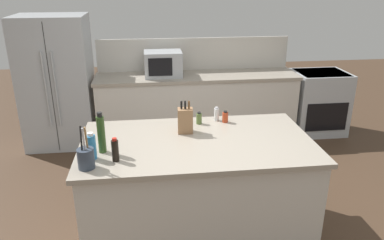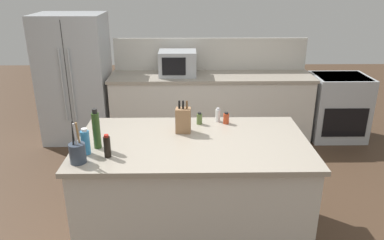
{
  "view_description": "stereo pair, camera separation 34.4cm",
  "coord_description": "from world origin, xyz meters",
  "px_view_note": "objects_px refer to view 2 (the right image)",
  "views": [
    {
      "loc": [
        -0.39,
        -2.83,
        2.23
      ],
      "look_at": [
        0.0,
        0.35,
        0.99
      ],
      "focal_mm": 35.0,
      "sensor_mm": 36.0,
      "label": 1
    },
    {
      "loc": [
        -0.05,
        -2.86,
        2.23
      ],
      "look_at": [
        0.0,
        0.35,
        0.99
      ],
      "focal_mm": 35.0,
      "sensor_mm": 36.0,
      "label": 2
    }
  ],
  "objects_px": {
    "range_oven": "(337,107)",
    "soy_sauce_bottle": "(107,146)",
    "microwave": "(178,63)",
    "spice_jar_oregano": "(199,119)",
    "refrigerator": "(75,79)",
    "dish_soap_bottle": "(85,142)",
    "knife_block": "(183,120)",
    "spice_jar_paprika": "(226,118)",
    "olive_oil_bottle": "(96,130)",
    "utensil_crock": "(78,152)",
    "salt_shaker": "(218,115)"
  },
  "relations": [
    {
      "from": "range_oven",
      "to": "soy_sauce_bottle",
      "type": "distance_m",
      "value": 3.77
    },
    {
      "from": "microwave",
      "to": "soy_sauce_bottle",
      "type": "xyz_separation_m",
      "value": [
        -0.48,
        -2.49,
        -0.08
      ]
    },
    {
      "from": "soy_sauce_bottle",
      "to": "spice_jar_oregano",
      "type": "bearing_deg",
      "value": 42.68
    },
    {
      "from": "refrigerator",
      "to": "dish_soap_bottle",
      "type": "height_order",
      "value": "refrigerator"
    },
    {
      "from": "knife_block",
      "to": "refrigerator",
      "type": "bearing_deg",
      "value": 130.45
    },
    {
      "from": "microwave",
      "to": "spice_jar_paprika",
      "type": "xyz_separation_m",
      "value": [
        0.49,
        -1.81,
        -0.12
      ]
    },
    {
      "from": "spice_jar_oregano",
      "to": "dish_soap_bottle",
      "type": "height_order",
      "value": "dish_soap_bottle"
    },
    {
      "from": "olive_oil_bottle",
      "to": "knife_block",
      "type": "bearing_deg",
      "value": 24.27
    },
    {
      "from": "refrigerator",
      "to": "olive_oil_bottle",
      "type": "xyz_separation_m",
      "value": [
        0.84,
        -2.37,
        0.21
      ]
    },
    {
      "from": "microwave",
      "to": "dish_soap_bottle",
      "type": "height_order",
      "value": "microwave"
    },
    {
      "from": "spice_jar_oregano",
      "to": "dish_soap_bottle",
      "type": "xyz_separation_m",
      "value": [
        -0.9,
        -0.61,
        0.05
      ]
    },
    {
      "from": "dish_soap_bottle",
      "to": "refrigerator",
      "type": "bearing_deg",
      "value": 107.3
    },
    {
      "from": "knife_block",
      "to": "spice_jar_paprika",
      "type": "bearing_deg",
      "value": 30.55
    },
    {
      "from": "olive_oil_bottle",
      "to": "soy_sauce_bottle",
      "type": "relative_size",
      "value": 1.79
    },
    {
      "from": "refrigerator",
      "to": "range_oven",
      "type": "relative_size",
      "value": 1.92
    },
    {
      "from": "soy_sauce_bottle",
      "to": "range_oven",
      "type": "bearing_deg",
      "value": 41.8
    },
    {
      "from": "spice_jar_paprika",
      "to": "utensil_crock",
      "type": "bearing_deg",
      "value": -146.93
    },
    {
      "from": "utensil_crock",
      "to": "soy_sauce_bottle",
      "type": "bearing_deg",
      "value": 24.05
    },
    {
      "from": "spice_jar_paprika",
      "to": "soy_sauce_bottle",
      "type": "xyz_separation_m",
      "value": [
        -0.97,
        -0.67,
        0.04
      ]
    },
    {
      "from": "olive_oil_bottle",
      "to": "spice_jar_paprika",
      "type": "xyz_separation_m",
      "value": [
        1.08,
        0.51,
        -0.1
      ]
    },
    {
      "from": "microwave",
      "to": "dish_soap_bottle",
      "type": "xyz_separation_m",
      "value": [
        -0.66,
        -2.43,
        -0.07
      ]
    },
    {
      "from": "utensil_crock",
      "to": "salt_shaker",
      "type": "relative_size",
      "value": 2.4
    },
    {
      "from": "range_oven",
      "to": "spice_jar_paprika",
      "type": "distance_m",
      "value": 2.61
    },
    {
      "from": "utensil_crock",
      "to": "knife_block",
      "type": "bearing_deg",
      "value": 36.11
    },
    {
      "from": "soy_sauce_bottle",
      "to": "knife_block",
      "type": "bearing_deg",
      "value": 39.64
    },
    {
      "from": "microwave",
      "to": "utensil_crock",
      "type": "bearing_deg",
      "value": -104.87
    },
    {
      "from": "microwave",
      "to": "knife_block",
      "type": "height_order",
      "value": "microwave"
    },
    {
      "from": "range_oven",
      "to": "olive_oil_bottle",
      "type": "height_order",
      "value": "olive_oil_bottle"
    },
    {
      "from": "range_oven",
      "to": "spice_jar_oregano",
      "type": "relative_size",
      "value": 8.11
    },
    {
      "from": "refrigerator",
      "to": "knife_block",
      "type": "height_order",
      "value": "refrigerator"
    },
    {
      "from": "utensil_crock",
      "to": "refrigerator",
      "type": "bearing_deg",
      "value": 105.92
    },
    {
      "from": "soy_sauce_bottle",
      "to": "salt_shaker",
      "type": "distance_m",
      "value": 1.16
    },
    {
      "from": "refrigerator",
      "to": "salt_shaker",
      "type": "distance_m",
      "value": 2.59
    },
    {
      "from": "knife_block",
      "to": "salt_shaker",
      "type": "xyz_separation_m",
      "value": [
        0.33,
        0.25,
        -0.05
      ]
    },
    {
      "from": "utensil_crock",
      "to": "dish_soap_bottle",
      "type": "xyz_separation_m",
      "value": [
        0.02,
        0.15,
        0.02
      ]
    },
    {
      "from": "range_oven",
      "to": "knife_block",
      "type": "xyz_separation_m",
      "value": [
        -2.21,
        -2.01,
        0.59
      ]
    },
    {
      "from": "utensil_crock",
      "to": "spice_jar_oregano",
      "type": "bearing_deg",
      "value": 39.31
    },
    {
      "from": "salt_shaker",
      "to": "spice_jar_paprika",
      "type": "bearing_deg",
      "value": -37.48
    },
    {
      "from": "utensil_crock",
      "to": "dish_soap_bottle",
      "type": "relative_size",
      "value": 1.51
    },
    {
      "from": "spice_jar_oregano",
      "to": "range_oven",
      "type": "bearing_deg",
      "value": 41.49
    },
    {
      "from": "spice_jar_oregano",
      "to": "utensil_crock",
      "type": "bearing_deg",
      "value": -140.69
    },
    {
      "from": "refrigerator",
      "to": "microwave",
      "type": "relative_size",
      "value": 3.49
    },
    {
      "from": "olive_oil_bottle",
      "to": "spice_jar_oregano",
      "type": "height_order",
      "value": "olive_oil_bottle"
    },
    {
      "from": "refrigerator",
      "to": "spice_jar_paprika",
      "type": "distance_m",
      "value": 2.68
    },
    {
      "from": "spice_jar_oregano",
      "to": "soy_sauce_bottle",
      "type": "relative_size",
      "value": 0.62
    },
    {
      "from": "knife_block",
      "to": "utensil_crock",
      "type": "bearing_deg",
      "value": -139.85
    },
    {
      "from": "spice_jar_paprika",
      "to": "dish_soap_bottle",
      "type": "relative_size",
      "value": 0.52
    },
    {
      "from": "knife_block",
      "to": "spice_jar_oregano",
      "type": "xyz_separation_m",
      "value": [
        0.15,
        0.19,
        -0.06
      ]
    },
    {
      "from": "microwave",
      "to": "soy_sauce_bottle",
      "type": "relative_size",
      "value": 2.75
    },
    {
      "from": "olive_oil_bottle",
      "to": "dish_soap_bottle",
      "type": "relative_size",
      "value": 1.55
    }
  ]
}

